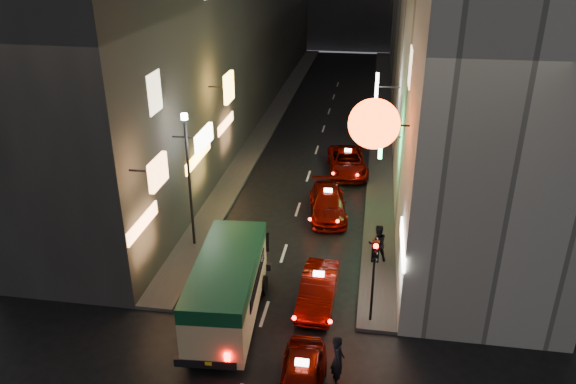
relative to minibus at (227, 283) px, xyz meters
The scene contains 11 objects.
sidewalk_left 26.27m from the minibus, 96.59° to the left, with size 1.50×52.00×0.15m, color #44423F.
sidewalk_right 26.67m from the minibus, 78.10° to the left, with size 1.50×52.00×0.15m, color #44423F.
minibus is the anchor object (origin of this frame).
taxi_near 4.73m from the minibus, 46.38° to the right, with size 2.07×4.68×1.64m.
taxi_second 3.68m from the minibus, 26.59° to the left, with size 1.98×4.62×1.62m.
taxi_third 9.70m from the minibus, 72.93° to the left, with size 2.59×4.94×1.67m.
taxi_far 15.45m from the minibus, 76.96° to the left, with size 2.69×5.13×1.73m.
pedestrian_crossing 5.01m from the minibus, 31.27° to the right, with size 0.68×0.43×2.05m, color black.
pedestrian_sidewalk 7.31m from the minibus, 42.26° to the left, with size 0.73×0.45×1.93m, color black.
traffic_light 5.36m from the minibus, ahead, with size 0.26×0.43×3.50m.
lamp_post 6.21m from the minibus, 120.38° to the left, with size 0.28×0.28×6.22m.
Camera 1 is at (3.64, -8.62, 13.26)m, focal length 35.00 mm.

